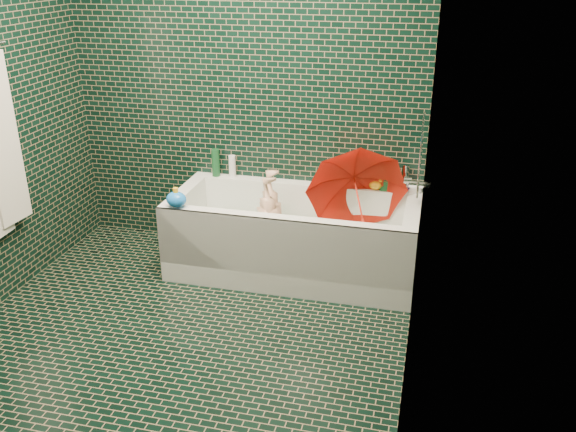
% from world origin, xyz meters
% --- Properties ---
extents(floor, '(2.80, 2.80, 0.00)m').
position_xyz_m(floor, '(0.00, 0.00, 0.00)').
color(floor, black).
rests_on(floor, ground).
extents(wall_back, '(2.80, 0.00, 2.80)m').
position_xyz_m(wall_back, '(0.00, 1.40, 1.25)').
color(wall_back, black).
rests_on(wall_back, floor).
extents(wall_right, '(0.00, 2.80, 2.80)m').
position_xyz_m(wall_right, '(1.30, 0.00, 1.25)').
color(wall_right, black).
rests_on(wall_right, floor).
extents(bathtub, '(1.70, 0.75, 0.55)m').
position_xyz_m(bathtub, '(0.45, 1.01, 0.21)').
color(bathtub, white).
rests_on(bathtub, floor).
extents(bath_mat, '(1.35, 0.47, 0.01)m').
position_xyz_m(bath_mat, '(0.45, 1.02, 0.16)').
color(bath_mat, green).
rests_on(bath_mat, bathtub).
extents(water, '(1.48, 0.53, 0.00)m').
position_xyz_m(water, '(0.45, 1.02, 0.30)').
color(water, silver).
rests_on(water, bathtub).
extents(faucet, '(0.18, 0.19, 0.55)m').
position_xyz_m(faucet, '(1.26, 1.02, 0.77)').
color(faucet, silver).
rests_on(faucet, wall_right).
extents(child, '(0.86, 0.35, 0.25)m').
position_xyz_m(child, '(0.31, 0.99, 0.31)').
color(child, tan).
rests_on(child, bathtub).
extents(umbrella, '(0.96, 0.92, 0.94)m').
position_xyz_m(umbrella, '(0.89, 1.06, 0.57)').
color(umbrella, red).
rests_on(umbrella, bathtub).
extents(soap_bottle_a, '(0.10, 0.10, 0.25)m').
position_xyz_m(soap_bottle_a, '(1.25, 1.32, 0.55)').
color(soap_bottle_a, white).
rests_on(soap_bottle_a, bathtub).
extents(soap_bottle_b, '(0.09, 0.09, 0.18)m').
position_xyz_m(soap_bottle_b, '(1.20, 1.37, 0.55)').
color(soap_bottle_b, '#501B67').
rests_on(soap_bottle_b, bathtub).
extents(soap_bottle_c, '(0.14, 0.14, 0.16)m').
position_xyz_m(soap_bottle_c, '(1.05, 1.32, 0.55)').
color(soap_bottle_c, '#144823').
rests_on(soap_bottle_c, bathtub).
extents(bottle_right_tall, '(0.07, 0.07, 0.21)m').
position_xyz_m(bottle_right_tall, '(1.05, 1.34, 0.66)').
color(bottle_right_tall, '#144823').
rests_on(bottle_right_tall, bathtub).
extents(bottle_right_pump, '(0.06, 0.06, 0.20)m').
position_xyz_m(bottle_right_pump, '(1.17, 1.34, 0.65)').
color(bottle_right_pump, silver).
rests_on(bottle_right_pump, bathtub).
extents(bottle_left_tall, '(0.07, 0.07, 0.21)m').
position_xyz_m(bottle_left_tall, '(-0.23, 1.34, 0.65)').
color(bottle_left_tall, '#144823').
rests_on(bottle_left_tall, bathtub).
extents(bottle_left_short, '(0.06, 0.06, 0.16)m').
position_xyz_m(bottle_left_short, '(-0.10, 1.36, 0.63)').
color(bottle_left_short, white).
rests_on(bottle_left_short, bathtub).
extents(rubber_duck, '(0.12, 0.09, 0.10)m').
position_xyz_m(rubber_duck, '(0.98, 1.34, 0.59)').
color(rubber_duck, yellow).
rests_on(rubber_duck, bathtub).
extents(bath_toy, '(0.14, 0.11, 0.13)m').
position_xyz_m(bath_toy, '(-0.27, 0.69, 0.61)').
color(bath_toy, blue).
rests_on(bath_toy, bathtub).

